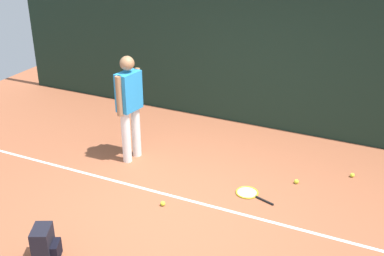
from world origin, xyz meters
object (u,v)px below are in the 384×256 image
object	(u,v)px
tennis_racket	(249,193)
tennis_ball_near_player	(352,175)
tennis_player	(129,102)
backpack	(45,245)
tennis_ball_by_fence	(296,181)
tennis_ball_mid_court	(163,204)

from	to	relation	value
tennis_racket	tennis_ball_near_player	xyz separation A→B (m)	(1.25, 1.11, 0.02)
tennis_racket	tennis_ball_near_player	size ratio (longest dim) A/B	9.65
tennis_player	backpack	distance (m)	2.68
backpack	tennis_ball_by_fence	xyz separation A→B (m)	(2.19, 2.89, -0.18)
backpack	tennis_ball_near_player	distance (m)	4.50
backpack	tennis_ball_mid_court	bearing A→B (deg)	-49.85
tennis_ball_by_fence	tennis_ball_mid_court	size ratio (longest dim) A/B	1.00
backpack	tennis_ball_near_player	bearing A→B (deg)	-66.11
tennis_racket	backpack	bearing A→B (deg)	72.94
tennis_ball_by_fence	tennis_racket	bearing A→B (deg)	-133.50
tennis_player	tennis_racket	distance (m)	2.27
tennis_ball_near_player	backpack	bearing A→B (deg)	-130.26
tennis_player	tennis_ball_near_player	xyz separation A→B (m)	(3.30, 0.89, -0.93)
tennis_racket	tennis_ball_near_player	distance (m)	1.67
backpack	tennis_ball_by_fence	bearing A→B (deg)	-63.00
tennis_player	tennis_ball_by_fence	distance (m)	2.77
tennis_player	tennis_ball_mid_court	size ratio (longest dim) A/B	25.76
tennis_racket	backpack	xyz separation A→B (m)	(-1.65, -2.32, 0.20)
tennis_ball_mid_court	backpack	bearing A→B (deg)	-114.00
backpack	tennis_ball_mid_court	world-z (taller)	backpack
tennis_ball_near_player	tennis_ball_mid_court	distance (m)	2.91
tennis_racket	backpack	size ratio (longest dim) A/B	1.45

